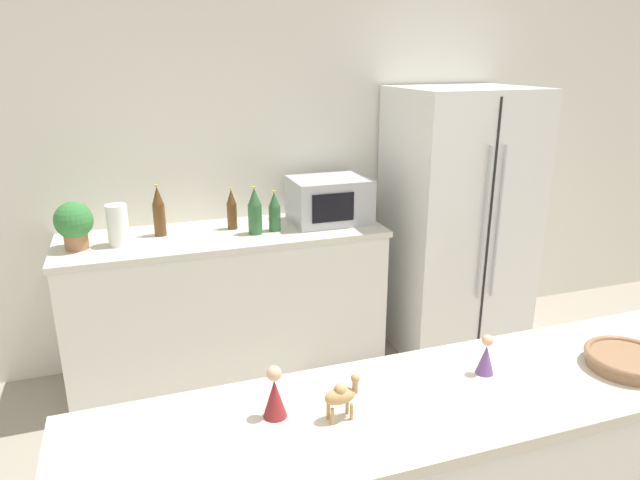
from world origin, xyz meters
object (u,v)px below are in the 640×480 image
(microwave, at_px, (330,200))
(back_bottle_3, at_px, (274,212))
(back_bottle_0, at_px, (255,211))
(wise_man_figurine_crimson, at_px, (275,395))
(refrigerator, at_px, (457,221))
(camel_figurine, at_px, (342,395))
(fruit_bowl, at_px, (627,360))
(paper_towel_roll, at_px, (118,225))
(back_bottle_1, at_px, (159,212))
(wise_man_figurine_blue, at_px, (486,357))
(back_bottle_2, at_px, (232,209))
(potted_plant, at_px, (74,223))

(microwave, distance_m, back_bottle_3, 0.39)
(back_bottle_0, xyz_separation_m, wise_man_figurine_crimson, (-0.37, -1.88, 0.00))
(refrigerator, distance_m, microwave, 0.90)
(back_bottle_0, relative_size, camel_figurine, 2.23)
(fruit_bowl, bearing_deg, microwave, 96.54)
(paper_towel_roll, relative_size, back_bottle_1, 0.77)
(wise_man_figurine_blue, bearing_deg, refrigerator, 60.18)
(back_bottle_2, bearing_deg, potted_plant, -173.50)
(microwave, distance_m, camel_figurine, 2.16)
(potted_plant, bearing_deg, microwave, 2.14)
(back_bottle_0, xyz_separation_m, back_bottle_2, (-0.11, 0.14, -0.01))
(refrigerator, bearing_deg, wise_man_figurine_blue, -119.82)
(refrigerator, relative_size, back_bottle_0, 6.11)
(paper_towel_roll, distance_m, microwave, 1.27)
(potted_plant, xyz_separation_m, wise_man_figurine_blue, (1.29, -1.92, -0.02))
(paper_towel_roll, bearing_deg, back_bottle_2, 9.30)
(back_bottle_1, distance_m, back_bottle_2, 0.43)
(back_bottle_2, xyz_separation_m, wise_man_figurine_crimson, (-0.26, -2.02, 0.02))
(refrigerator, bearing_deg, back_bottle_1, 175.66)
(refrigerator, relative_size, wise_man_figurine_blue, 13.37)
(fruit_bowl, bearing_deg, back_bottle_2, 111.77)
(camel_figurine, bearing_deg, wise_man_figurine_crimson, 157.53)
(back_bottle_1, relative_size, back_bottle_3, 1.23)
(camel_figurine, distance_m, wise_man_figurine_crimson, 0.18)
(wise_man_figurine_crimson, bearing_deg, potted_plant, 107.80)
(back_bottle_2, distance_m, fruit_bowl, 2.30)
(refrigerator, distance_m, potted_plant, 2.37)
(paper_towel_roll, xyz_separation_m, microwave, (1.27, 0.06, 0.02))
(microwave, height_order, back_bottle_2, microwave)
(paper_towel_roll, relative_size, back_bottle_2, 0.91)
(refrigerator, distance_m, back_bottle_0, 1.39)
(back_bottle_3, xyz_separation_m, camel_figurine, (-0.33, -1.97, 0.03))
(camel_figurine, bearing_deg, paper_towel_roll, 105.86)
(camel_figurine, bearing_deg, back_bottle_1, 99.05)
(back_bottle_0, height_order, back_bottle_2, back_bottle_0)
(microwave, bearing_deg, back_bottle_0, -168.79)
(refrigerator, bearing_deg, paper_towel_roll, 179.11)
(paper_towel_roll, xyz_separation_m, wise_man_figurine_blue, (1.07, -1.91, 0.01))
(back_bottle_2, xyz_separation_m, camel_figurine, (-0.09, -2.09, 0.03))
(back_bottle_1, xyz_separation_m, back_bottle_3, (0.66, -0.13, -0.03))
(refrigerator, height_order, microwave, refrigerator)
(back_bottle_1, distance_m, fruit_bowl, 2.49)
(back_bottle_3, height_order, wise_man_figurine_blue, back_bottle_3)
(camel_figurine, bearing_deg, microwave, 71.01)
(back_bottle_0, height_order, wise_man_figurine_crimson, back_bottle_0)
(fruit_bowl, bearing_deg, wise_man_figurine_crimson, 174.17)
(paper_towel_roll, xyz_separation_m, wise_man_figurine_crimson, (0.40, -1.91, 0.02))
(paper_towel_roll, bearing_deg, camel_figurine, -74.14)
(wise_man_figurine_blue, bearing_deg, back_bottle_0, 99.16)
(refrigerator, xyz_separation_m, back_bottle_2, (-1.49, 0.14, 0.18))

